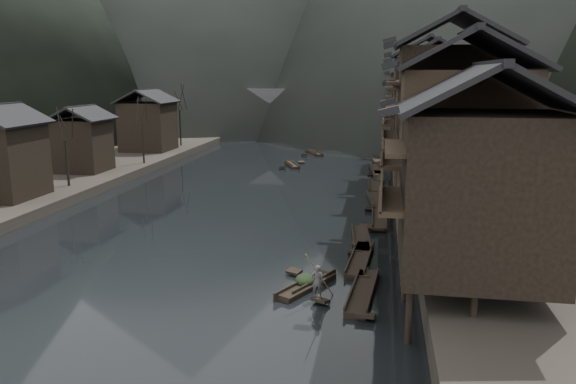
# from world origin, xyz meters

# --- Properties ---
(water) EXTENTS (300.00, 300.00, 0.00)m
(water) POSITION_xyz_m (0.00, 0.00, 0.00)
(water) COLOR black
(water) RESTS_ON ground
(right_bank) EXTENTS (40.00, 200.00, 1.80)m
(right_bank) POSITION_xyz_m (35.00, 40.00, 0.90)
(right_bank) COLOR #2D2823
(right_bank) RESTS_ON ground
(left_bank) EXTENTS (40.00, 200.00, 1.20)m
(left_bank) POSITION_xyz_m (-35.00, 40.00, 0.60)
(left_bank) COLOR #2D2823
(left_bank) RESTS_ON ground
(stilt_houses) EXTENTS (9.00, 67.60, 16.01)m
(stilt_houses) POSITION_xyz_m (17.28, 19.28, 8.98)
(stilt_houses) COLOR black
(stilt_houses) RESTS_ON ground
(left_houses) EXTENTS (8.10, 53.20, 8.73)m
(left_houses) POSITION_xyz_m (-20.50, 20.12, 5.66)
(left_houses) COLOR black
(left_houses) RESTS_ON left_bank
(bare_trees) EXTENTS (3.90, 62.41, 7.80)m
(bare_trees) POSITION_xyz_m (-17.00, 21.77, 6.46)
(bare_trees) COLOR black
(bare_trees) RESTS_ON left_bank
(moored_sampans) EXTENTS (2.88, 65.07, 0.47)m
(moored_sampans) POSITION_xyz_m (12.18, 23.88, 0.20)
(moored_sampans) COLOR black
(moored_sampans) RESTS_ON water
(midriver_boats) EXTENTS (4.53, 17.28, 0.45)m
(midriver_boats) POSITION_xyz_m (2.04, 43.06, 0.20)
(midriver_boats) COLOR black
(midriver_boats) RESTS_ON water
(stone_bridge) EXTENTS (40.00, 6.00, 9.00)m
(stone_bridge) POSITION_xyz_m (-0.00, 72.00, 5.11)
(stone_bridge) COLOR #4C4C4F
(stone_bridge) RESTS_ON ground
(hero_sampan) EXTENTS (3.09, 4.98, 0.44)m
(hero_sampan) POSITION_xyz_m (8.84, -4.68, 0.20)
(hero_sampan) COLOR black
(hero_sampan) RESTS_ON water
(cargo_heap) EXTENTS (1.13, 1.48, 0.68)m
(cargo_heap) POSITION_xyz_m (8.74, -4.47, 0.78)
(cargo_heap) COLOR black
(cargo_heap) RESTS_ON hero_sampan
(boatman) EXTENTS (0.67, 0.46, 1.79)m
(boatman) POSITION_xyz_m (9.65, -6.28, 1.33)
(boatman) COLOR #504F52
(boatman) RESTS_ON hero_sampan
(bamboo_pole) EXTENTS (1.46, 2.30, 3.29)m
(bamboo_pole) POSITION_xyz_m (9.85, -6.28, 3.87)
(bamboo_pole) COLOR #8C7A51
(bamboo_pole) RESTS_ON boatman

